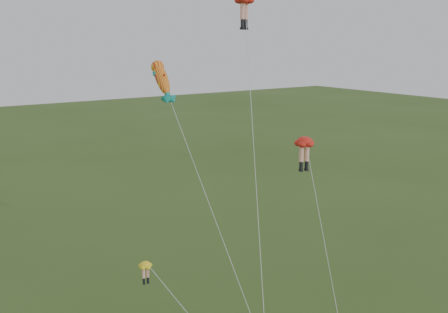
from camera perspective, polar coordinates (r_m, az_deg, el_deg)
legs_kite_red_high at (r=33.92m, az=2.39°, el=16.52°), size 6.61×11.37×23.05m
legs_kite_red_mid at (r=36.32m, az=9.25°, el=1.08°), size 6.02×11.12×13.32m
legs_kite_yellow at (r=28.91m, az=-7.82°, el=-13.67°), size 4.63×8.29×7.95m
fish_kite at (r=32.75m, az=-7.08°, el=8.72°), size 2.49×11.60×19.04m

